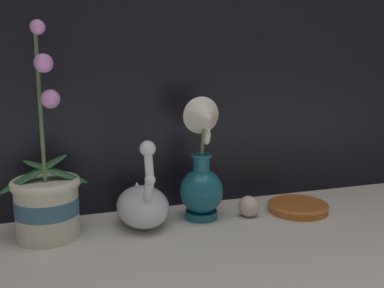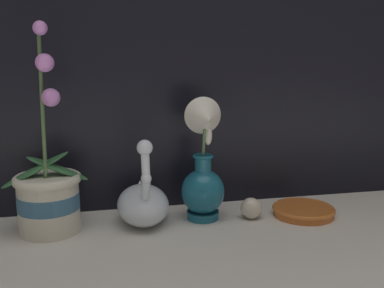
{
  "view_description": "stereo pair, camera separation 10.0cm",
  "coord_description": "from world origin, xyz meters",
  "px_view_note": "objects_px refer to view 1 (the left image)",
  "views": [
    {
      "loc": [
        -0.29,
        -0.81,
        0.39
      ],
      "look_at": [
        0.01,
        0.13,
        0.19
      ],
      "focal_mm": 42.0,
      "sensor_mm": 36.0,
      "label": 1
    },
    {
      "loc": [
        -0.2,
        -0.83,
        0.39
      ],
      "look_at": [
        0.01,
        0.13,
        0.19
      ],
      "focal_mm": 42.0,
      "sensor_mm": 36.0,
      "label": 2
    }
  ],
  "objects_px": {
    "orchid_potted_plant": "(47,198)",
    "blue_vase": "(202,173)",
    "glass_sphere": "(249,206)",
    "amber_dish": "(298,206)",
    "swan_figurine": "(143,203)"
  },
  "relations": [
    {
      "from": "orchid_potted_plant",
      "to": "blue_vase",
      "type": "height_order",
      "value": "orchid_potted_plant"
    },
    {
      "from": "orchid_potted_plant",
      "to": "glass_sphere",
      "type": "distance_m",
      "value": 0.47
    },
    {
      "from": "orchid_potted_plant",
      "to": "amber_dish",
      "type": "bearing_deg",
      "value": -2.38
    },
    {
      "from": "swan_figurine",
      "to": "blue_vase",
      "type": "height_order",
      "value": "blue_vase"
    },
    {
      "from": "blue_vase",
      "to": "amber_dish",
      "type": "bearing_deg",
      "value": -5.67
    },
    {
      "from": "glass_sphere",
      "to": "orchid_potted_plant",
      "type": "bearing_deg",
      "value": 177.67
    },
    {
      "from": "glass_sphere",
      "to": "amber_dish",
      "type": "xyz_separation_m",
      "value": [
        0.13,
        -0.01,
        -0.01
      ]
    },
    {
      "from": "orchid_potted_plant",
      "to": "swan_figurine",
      "type": "distance_m",
      "value": 0.21
    },
    {
      "from": "blue_vase",
      "to": "glass_sphere",
      "type": "height_order",
      "value": "blue_vase"
    },
    {
      "from": "blue_vase",
      "to": "amber_dish",
      "type": "height_order",
      "value": "blue_vase"
    },
    {
      "from": "blue_vase",
      "to": "glass_sphere",
      "type": "bearing_deg",
      "value": -9.3
    },
    {
      "from": "swan_figurine",
      "to": "glass_sphere",
      "type": "relative_size",
      "value": 4.14
    },
    {
      "from": "orchid_potted_plant",
      "to": "swan_figurine",
      "type": "relative_size",
      "value": 2.15
    },
    {
      "from": "orchid_potted_plant",
      "to": "amber_dish",
      "type": "distance_m",
      "value": 0.6
    },
    {
      "from": "orchid_potted_plant",
      "to": "blue_vase",
      "type": "distance_m",
      "value": 0.35
    }
  ]
}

